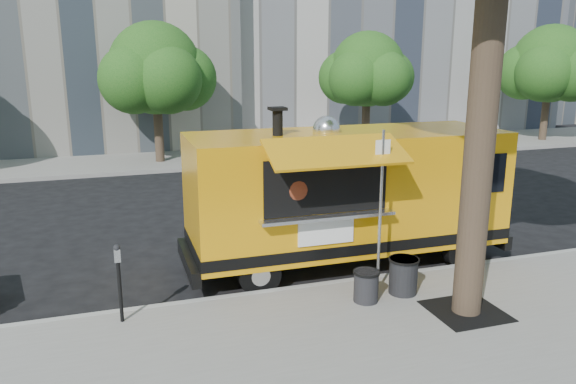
# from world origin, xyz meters

# --- Properties ---
(ground) EXTENTS (120.00, 120.00, 0.00)m
(ground) POSITION_xyz_m (0.00, 0.00, 0.00)
(ground) COLOR black
(ground) RESTS_ON ground
(sidewalk) EXTENTS (60.00, 6.00, 0.15)m
(sidewalk) POSITION_xyz_m (0.00, -4.00, 0.07)
(sidewalk) COLOR gray
(sidewalk) RESTS_ON ground
(curb) EXTENTS (60.00, 0.14, 0.16)m
(curb) POSITION_xyz_m (0.00, -0.93, 0.07)
(curb) COLOR #999993
(curb) RESTS_ON ground
(far_sidewalk) EXTENTS (60.00, 5.00, 0.15)m
(far_sidewalk) POSITION_xyz_m (0.00, 13.50, 0.07)
(far_sidewalk) COLOR gray
(far_sidewalk) RESTS_ON ground
(building_right) EXTENTS (16.00, 12.00, 16.00)m
(building_right) POSITION_xyz_m (30.00, 24.00, 8.00)
(building_right) COLOR #B8AC99
(building_right) RESTS_ON ground
(tree_well) EXTENTS (1.20, 1.20, 0.02)m
(tree_well) POSITION_xyz_m (2.60, -2.80, 0.15)
(tree_well) COLOR black
(tree_well) RESTS_ON sidewalk
(far_tree_b) EXTENTS (3.60, 3.60, 5.50)m
(far_tree_b) POSITION_xyz_m (-1.00, 12.70, 3.83)
(far_tree_b) COLOR #33261C
(far_tree_b) RESTS_ON far_sidewalk
(far_tree_c) EXTENTS (3.24, 3.24, 5.21)m
(far_tree_c) POSITION_xyz_m (8.00, 12.40, 3.72)
(far_tree_c) COLOR #33261C
(far_tree_c) RESTS_ON far_sidewalk
(far_tree_d) EXTENTS (3.78, 3.78, 5.64)m
(far_tree_d) POSITION_xyz_m (18.00, 12.60, 3.89)
(far_tree_d) COLOR #33261C
(far_tree_d) RESTS_ON far_sidewalk
(sign_post) EXTENTS (0.28, 0.06, 3.00)m
(sign_post) POSITION_xyz_m (1.55, -1.55, 1.85)
(sign_post) COLOR silver
(sign_post) RESTS_ON sidewalk
(parking_meter) EXTENTS (0.11, 0.11, 1.33)m
(parking_meter) POSITION_xyz_m (-3.00, -1.35, 0.98)
(parking_meter) COLOR black
(parking_meter) RESTS_ON sidewalk
(food_truck) EXTENTS (6.89, 3.19, 3.40)m
(food_truck) POSITION_xyz_m (1.65, 0.19, 1.60)
(food_truck) COLOR orange
(food_truck) RESTS_ON ground
(trash_bin_left) EXTENTS (0.47, 0.47, 0.57)m
(trash_bin_left) POSITION_xyz_m (1.15, -1.89, 0.45)
(trash_bin_left) COLOR black
(trash_bin_left) RESTS_ON sidewalk
(trash_bin_right) EXTENTS (0.56, 0.56, 0.67)m
(trash_bin_right) POSITION_xyz_m (1.95, -1.78, 0.51)
(trash_bin_right) COLOR black
(trash_bin_right) RESTS_ON sidewalk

